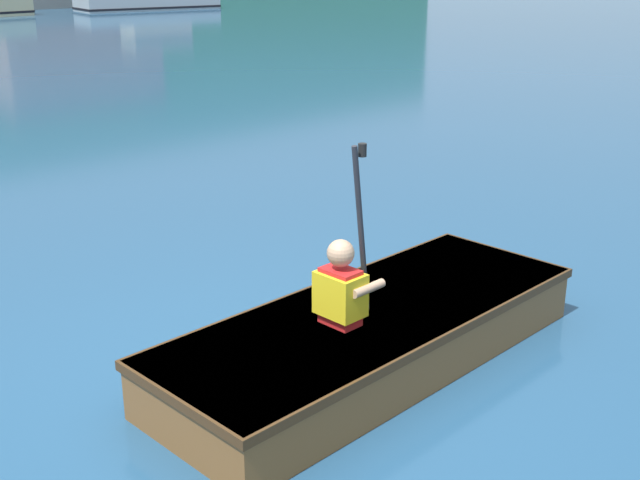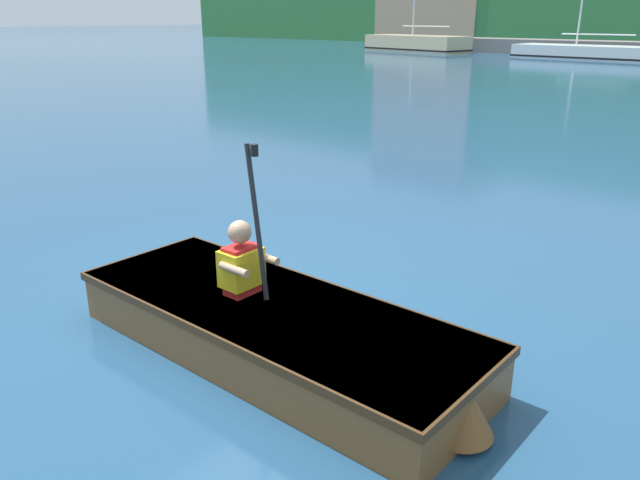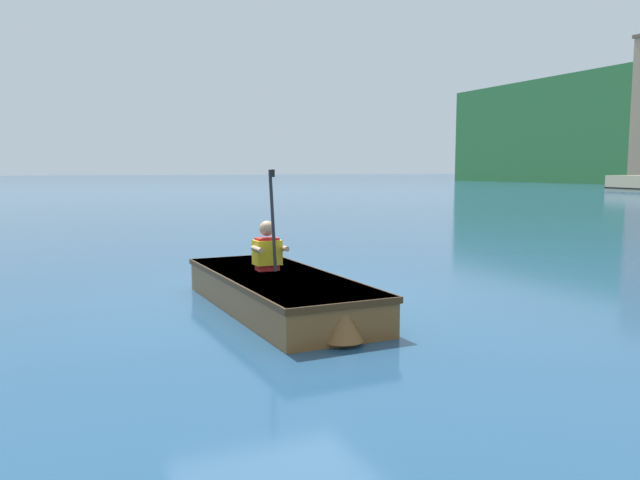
{
  "view_description": "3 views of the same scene",
  "coord_description": "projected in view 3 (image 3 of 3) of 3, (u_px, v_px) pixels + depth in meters",
  "views": [
    {
      "loc": [
        -2.77,
        -3.54,
        2.56
      ],
      "look_at": [
        0.78,
        0.17,
        0.73
      ],
      "focal_mm": 45.0,
      "sensor_mm": 36.0,
      "label": 1
    },
    {
      "loc": [
        3.65,
        -3.08,
        2.29
      ],
      "look_at": [
        0.78,
        0.17,
        0.73
      ],
      "focal_mm": 35.0,
      "sensor_mm": 36.0,
      "label": 2
    },
    {
      "loc": [
        6.97,
        -2.65,
        1.51
      ],
      "look_at": [
        0.78,
        0.17,
        0.73
      ],
      "focal_mm": 35.0,
      "sensor_mm": 36.0,
      "label": 3
    }
  ],
  "objects": [
    {
      "name": "person_paddler",
      "position": [
        267.0,
        248.0,
        6.93
      ],
      "size": [
        0.38,
        0.36,
        1.12
      ],
      "color": "red",
      "rests_on": "rowboat_foreground"
    },
    {
      "name": "ground_plane",
      "position": [
        281.0,
        294.0,
        7.57
      ],
      "size": [
        300.0,
        300.0,
        0.0
      ],
      "primitive_type": "plane",
      "color": "navy"
    },
    {
      "name": "rowboat_foreground",
      "position": [
        279.0,
        290.0,
        6.67
      ],
      "size": [
        3.27,
        1.2,
        0.38
      ],
      "color": "brown",
      "rests_on": "ground"
    }
  ]
}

